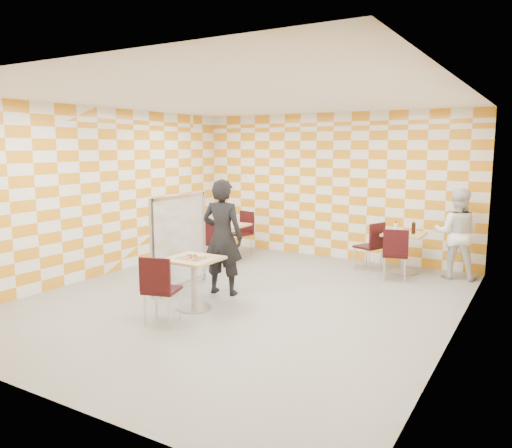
{
  "coord_description": "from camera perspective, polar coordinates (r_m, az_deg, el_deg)",
  "views": [
    {
      "loc": [
        3.89,
        -6.23,
        2.3
      ],
      "look_at": [
        0.1,
        0.2,
        1.15
      ],
      "focal_mm": 35.0,
      "sensor_mm": 36.0,
      "label": 1
    }
  ],
  "objects": [
    {
      "name": "chair_second_side",
      "position": [
        9.53,
        13.16,
        -2.09
      ],
      "size": [
        0.55,
        0.55,
        0.92
      ],
      "color": "black",
      "rests_on": "ground"
    },
    {
      "name": "second_table",
      "position": [
        9.54,
        16.5,
        -2.42
      ],
      "size": [
        0.7,
        0.7,
        0.75
      ],
      "color": "tan",
      "rests_on": "ground"
    },
    {
      "name": "chair_main_front",
      "position": [
        6.59,
        -11.06,
        -6.86
      ],
      "size": [
        0.53,
        0.53,
        0.92
      ],
      "color": "black",
      "rests_on": "ground"
    },
    {
      "name": "sport_bottle",
      "position": [
        9.6,
        15.66,
        -0.33
      ],
      "size": [
        0.06,
        0.06,
        0.2
      ],
      "color": "white",
      "rests_on": "second_table"
    },
    {
      "name": "chair_empty_near",
      "position": [
        9.65,
        -4.8,
        -1.75
      ],
      "size": [
        0.53,
        0.54,
        0.92
      ],
      "color": "black",
      "rests_on": "ground"
    },
    {
      "name": "partition",
      "position": [
        8.19,
        -8.73,
        -1.97
      ],
      "size": [
        0.08,
        1.38,
        1.55
      ],
      "color": "white",
      "rests_on": "ground"
    },
    {
      "name": "man_white",
      "position": [
        9.45,
        21.95,
        -1.02
      ],
      "size": [
        0.83,
        0.68,
        1.6
      ],
      "primitive_type": "imported",
      "rotation": [
        0.0,
        0.0,
        3.24
      ],
      "color": "white",
      "rests_on": "ground"
    },
    {
      "name": "empty_table",
      "position": [
        10.2,
        -3.11,
        -1.36
      ],
      "size": [
        0.7,
        0.7,
        0.75
      ],
      "color": "tan",
      "rests_on": "ground"
    },
    {
      "name": "man_dark",
      "position": [
        7.81,
        -3.85,
        -1.51
      ],
      "size": [
        0.73,
        0.54,
        1.82
      ],
      "primitive_type": "imported",
      "rotation": [
        0.0,
        0.0,
        3.3
      ],
      "color": "black",
      "rests_on": "ground"
    },
    {
      "name": "chair_second_front",
      "position": [
        8.9,
        15.63,
        -2.94
      ],
      "size": [
        0.52,
        0.52,
        0.92
      ],
      "color": "black",
      "rests_on": "ground"
    },
    {
      "name": "chair_empty_far",
      "position": [
        10.82,
        -1.46,
        -0.58
      ],
      "size": [
        0.52,
        0.52,
        0.92
      ],
      "color": "black",
      "rests_on": "ground"
    },
    {
      "name": "room_shell",
      "position": [
        7.85,
        0.64,
        2.91
      ],
      "size": [
        7.0,
        7.0,
        7.0
      ],
      "color": "gray",
      "rests_on": "ground"
    },
    {
      "name": "pizza_on_foil",
      "position": [
        7.12,
        -7.28,
        -3.75
      ],
      "size": [
        0.4,
        0.4,
        0.04
      ],
      "color": "silver",
      "rests_on": "main_table"
    },
    {
      "name": "soda_bottle",
      "position": [
        9.46,
        17.56,
        -0.45
      ],
      "size": [
        0.07,
        0.07,
        0.23
      ],
      "color": "black",
      "rests_on": "second_table"
    },
    {
      "name": "main_table",
      "position": [
        7.19,
        -7.16,
        -5.74
      ],
      "size": [
        0.7,
        0.7,
        0.75
      ],
      "color": "tan",
      "rests_on": "ground"
    }
  ]
}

